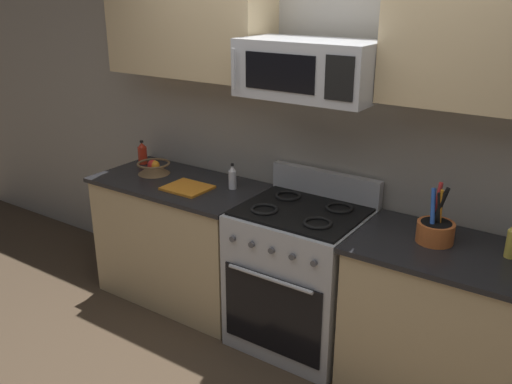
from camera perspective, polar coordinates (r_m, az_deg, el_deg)
The scene contains 13 objects.
wall_back at distance 3.58m, azimuth 8.12°, elevation 5.74°, with size 8.00×0.10×2.60m, color #9E998E.
counter_left at distance 4.09m, azimuth -7.73°, elevation -4.89°, with size 1.22×0.66×0.91m.
range_oven at distance 3.56m, azimuth 4.56°, elevation -8.58°, with size 0.76×0.70×1.09m.
counter_right at distance 3.29m, azimuth 18.60°, elevation -12.74°, with size 1.02×0.66×0.91m.
microwave at distance 3.17m, azimuth 5.50°, elevation 12.52°, with size 0.79×0.44×0.32m.
upper_cabinets_left at distance 3.84m, azimuth -7.07°, elevation 17.24°, with size 1.21×0.34×0.73m.
upper_cabinets_right at distance 2.97m, azimuth 23.17°, elevation 14.85°, with size 1.01×0.34×0.73m.
utensil_crock at distance 3.11m, azimuth 18.03°, elevation -3.73°, with size 0.20×0.20×0.33m.
fruit_basket at distance 4.10m, azimuth -10.51°, elevation 2.53°, with size 0.24×0.24×0.11m.
cutting_board at distance 3.77m, azimuth -7.10°, elevation 0.44°, with size 0.30×0.25×0.02m, color orange.
bottle_oil at distance 3.07m, azimuth 24.95°, elevation -4.58°, with size 0.06×0.06×0.20m.
bottle_vinegar at distance 3.72m, azimuth -2.45°, elevation 1.52°, with size 0.05×0.05×0.18m.
bottle_hot_sauce at distance 4.34m, azimuth -11.65°, elevation 3.95°, with size 0.07×0.07×0.18m.
Camera 1 is at (1.51, -2.07, 2.21)m, focal length 38.74 mm.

